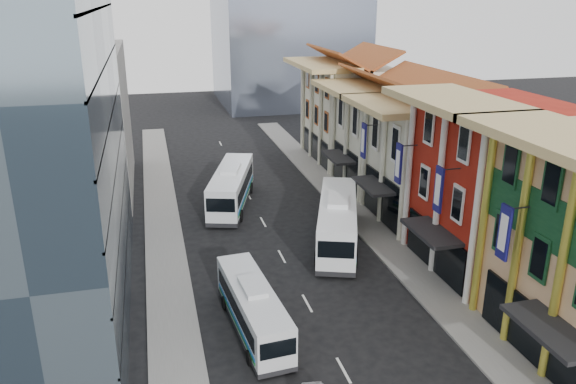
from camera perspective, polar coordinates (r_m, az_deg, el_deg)
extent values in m
cube|color=slate|center=(45.14, 9.96, -5.23)|extent=(3.00, 90.00, 0.15)
cube|color=slate|center=(41.68, -12.18, -7.57)|extent=(3.00, 90.00, 0.15)
cube|color=#A01F12|center=(41.54, 20.17, 0.41)|extent=(8.00, 10.00, 12.00)
cube|color=beige|center=(49.55, 14.05, 2.81)|extent=(8.00, 9.00, 10.00)
cube|color=beige|center=(57.34, 9.92, 5.34)|extent=(8.00, 9.00, 10.00)
cube|color=beige|center=(66.72, 6.33, 7.93)|extent=(8.00, 12.00, 11.00)
cube|color=gray|center=(58.89, -20.88, 6.73)|extent=(10.00, 18.00, 14.00)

